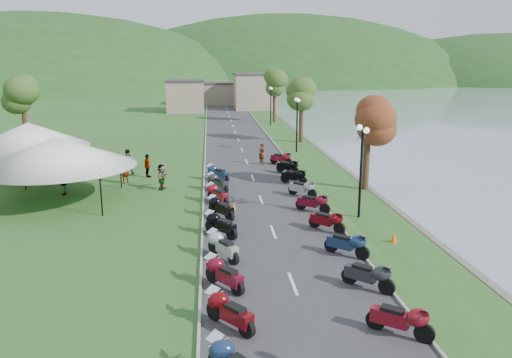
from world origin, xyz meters
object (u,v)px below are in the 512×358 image
object	(u,v)px
pedestrian_a	(126,183)
pedestrian_c	(64,195)
vendor_tent_main	(58,170)
pedestrian_b	(128,174)

from	to	relation	value
pedestrian_a	pedestrian_c	world-z (taller)	pedestrian_c
vendor_tent_main	pedestrian_a	xyz separation A→B (m)	(3.23, 4.44, -2.00)
pedestrian_b	pedestrian_c	size ratio (longest dim) A/B	1.00
pedestrian_b	pedestrian_c	world-z (taller)	same
vendor_tent_main	pedestrian_b	distance (m)	8.14
pedestrian_b	pedestrian_c	distance (m)	6.53
pedestrian_a	pedestrian_b	distance (m)	2.90
pedestrian_b	vendor_tent_main	bearing A→B (deg)	56.80
pedestrian_c	vendor_tent_main	bearing A→B (deg)	-1.68
vendor_tent_main	pedestrian_b	bearing A→B (deg)	68.25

